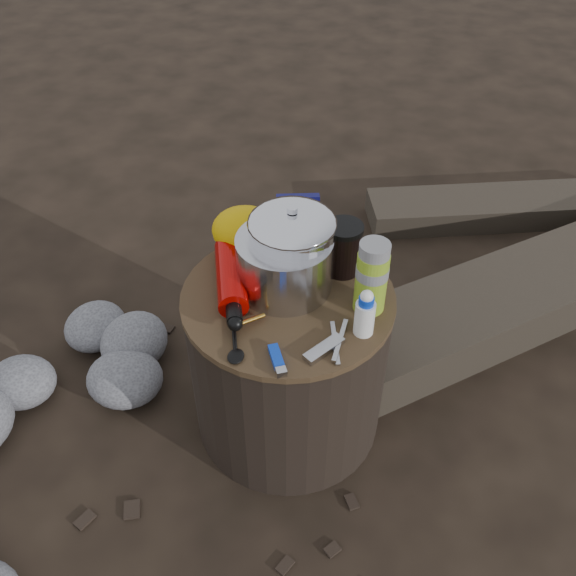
% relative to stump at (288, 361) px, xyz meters
% --- Properties ---
extents(ground, '(60.00, 60.00, 0.00)m').
position_rel_stump_xyz_m(ground, '(0.00, 0.00, -0.23)').
color(ground, black).
rests_on(ground, ground).
extents(stump, '(0.50, 0.50, 0.46)m').
position_rel_stump_xyz_m(stump, '(0.00, 0.00, 0.00)').
color(stump, black).
rests_on(stump, ground).
extents(rock_ring, '(0.43, 0.95, 0.19)m').
position_rel_stump_xyz_m(rock_ring, '(-0.60, -0.28, -0.13)').
color(rock_ring, slate).
rests_on(rock_ring, ground).
extents(log_main, '(1.56, 1.36, 0.15)m').
position_rel_stump_xyz_m(log_main, '(0.69, 0.60, -0.15)').
color(log_main, '#322B22').
rests_on(log_main, ground).
extents(log_small, '(1.16, 0.54, 0.10)m').
position_rel_stump_xyz_m(log_small, '(0.67, 1.12, -0.18)').
color(log_small, '#322B22').
rests_on(log_small, ground).
extents(foil_windscreen, '(0.22, 0.22, 0.13)m').
position_rel_stump_xyz_m(foil_windscreen, '(-0.02, 0.03, 0.30)').
color(foil_windscreen, '#B8B8BF').
rests_on(foil_windscreen, stump).
extents(camping_pot, '(0.20, 0.20, 0.20)m').
position_rel_stump_xyz_m(camping_pot, '(-0.00, 0.06, 0.33)').
color(camping_pot, silver).
rests_on(camping_pot, stump).
extents(fuel_bottle, '(0.16, 0.29, 0.07)m').
position_rel_stump_xyz_m(fuel_bottle, '(-0.14, 0.00, 0.26)').
color(fuel_bottle, '#A80704').
rests_on(fuel_bottle, stump).
extents(thermos, '(0.07, 0.07, 0.18)m').
position_rel_stump_xyz_m(thermos, '(0.19, 0.00, 0.32)').
color(thermos, '#89B024').
rests_on(thermos, stump).
extents(travel_mug, '(0.09, 0.09, 0.13)m').
position_rel_stump_xyz_m(travel_mug, '(0.11, 0.12, 0.29)').
color(travel_mug, black).
rests_on(travel_mug, stump).
extents(stuff_sack, '(0.18, 0.14, 0.12)m').
position_rel_stump_xyz_m(stuff_sack, '(-0.13, 0.14, 0.29)').
color(stuff_sack, '#D5A404').
rests_on(stuff_sack, stump).
extents(food_pouch, '(0.11, 0.05, 0.13)m').
position_rel_stump_xyz_m(food_pouch, '(-0.02, 0.21, 0.30)').
color(food_pouch, '#0C0C46').
rests_on(food_pouch, stump).
extents(lighter, '(0.06, 0.08, 0.02)m').
position_rel_stump_xyz_m(lighter, '(0.02, -0.20, 0.24)').
color(lighter, '#0D38C2').
rests_on(lighter, stump).
extents(multitool, '(0.08, 0.10, 0.01)m').
position_rel_stump_xyz_m(multitool, '(0.11, -0.15, 0.24)').
color(multitool, '#AFB0B5').
rests_on(multitool, stump).
extents(pot_grabber, '(0.05, 0.13, 0.01)m').
position_rel_stump_xyz_m(pot_grabber, '(0.13, -0.13, 0.23)').
color(pot_grabber, '#AFB0B5').
rests_on(pot_grabber, stump).
extents(spork, '(0.07, 0.14, 0.01)m').
position_rel_stump_xyz_m(spork, '(-0.09, -0.15, 0.23)').
color(spork, black).
rests_on(spork, stump).
extents(squeeze_bottle, '(0.04, 0.04, 0.10)m').
position_rel_stump_xyz_m(squeeze_bottle, '(0.18, -0.08, 0.28)').
color(squeeze_bottle, white).
rests_on(squeeze_bottle, stump).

